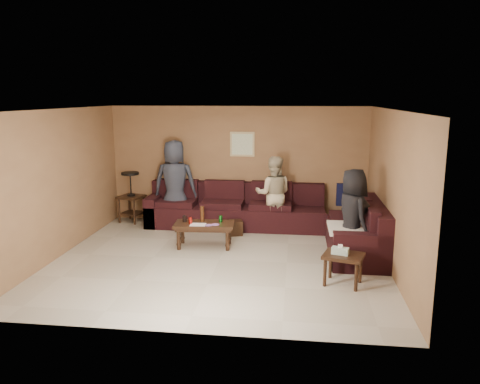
{
  "coord_description": "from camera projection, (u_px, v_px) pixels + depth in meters",
  "views": [
    {
      "loc": [
        1.26,
        -7.38,
        2.72
      ],
      "look_at": [
        0.25,
        0.85,
        1.0
      ],
      "focal_mm": 35.0,
      "sensor_mm": 36.0,
      "label": 1
    }
  ],
  "objects": [
    {
      "name": "side_table_right",
      "position": [
        343.0,
        258.0,
        6.78
      ],
      "size": [
        0.66,
        0.6,
        0.61
      ],
      "rotation": [
        0.0,
        0.0,
        -0.29
      ],
      "color": "black",
      "rests_on": "ground"
    },
    {
      "name": "sectional_sofa",
      "position": [
        273.0,
        219.0,
        9.19
      ],
      "size": [
        4.65,
        2.9,
        0.97
      ],
      "color": "black",
      "rests_on": "ground"
    },
    {
      "name": "coffee_table",
      "position": [
        204.0,
        227.0,
        8.49
      ],
      "size": [
        1.1,
        0.61,
        0.73
      ],
      "rotation": [
        0.0,
        0.0,
        0.07
      ],
      "color": "black",
      "rests_on": "ground"
    },
    {
      "name": "person_left",
      "position": [
        175.0,
        183.0,
        9.8
      ],
      "size": [
        0.94,
        0.66,
        1.82
      ],
      "primitive_type": "imported",
      "rotation": [
        0.0,
        0.0,
        3.24
      ],
      "color": "#2A2F3B",
      "rests_on": "ground"
    },
    {
      "name": "wall_art",
      "position": [
        242.0,
        144.0,
        9.93
      ],
      "size": [
        0.52,
        0.04,
        0.52
      ],
      "color": "tan",
      "rests_on": "ground"
    },
    {
      "name": "person_right",
      "position": [
        352.0,
        216.0,
        7.66
      ],
      "size": [
        0.75,
        0.89,
        1.56
      ],
      "primitive_type": "imported",
      "rotation": [
        0.0,
        0.0,
        1.95
      ],
      "color": "black",
      "rests_on": "ground"
    },
    {
      "name": "waste_bin",
      "position": [
        236.0,
        228.0,
        9.26
      ],
      "size": [
        0.31,
        0.31,
        0.3
      ],
      "primitive_type": "cube",
      "rotation": [
        0.0,
        0.0,
        0.31
      ],
      "color": "black",
      "rests_on": "ground"
    },
    {
      "name": "room",
      "position": [
        218.0,
        162.0,
        7.54
      ],
      "size": [
        5.6,
        5.5,
        2.5
      ],
      "color": "#B5AD99",
      "rests_on": "ground"
    },
    {
      "name": "end_table_left",
      "position": [
        131.0,
        196.0,
        10.16
      ],
      "size": [
        0.58,
        0.58,
        1.09
      ],
      "rotation": [
        0.0,
        0.0,
        -0.25
      ],
      "color": "black",
      "rests_on": "ground"
    },
    {
      "name": "person_middle",
      "position": [
        273.0,
        194.0,
        9.44
      ],
      "size": [
        0.75,
        0.59,
        1.53
      ],
      "primitive_type": "imported",
      "rotation": [
        0.0,
        0.0,
        3.16
      ],
      "color": "#C6B793",
      "rests_on": "ground"
    }
  ]
}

